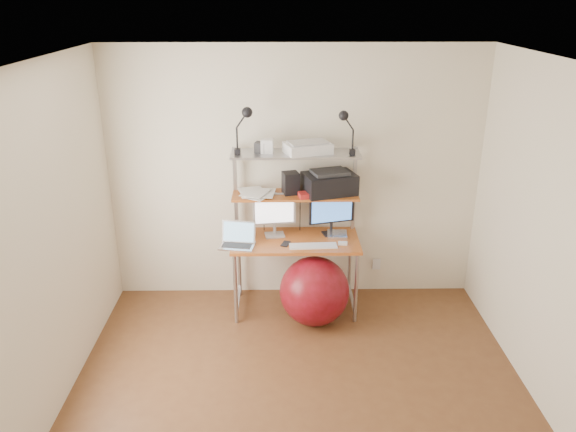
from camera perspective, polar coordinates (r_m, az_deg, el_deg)
name	(u,v)px	position (r m, az deg, el deg)	size (l,w,h in m)	color
room	(302,258)	(3.78, 1.40, -4.26)	(3.60, 3.60, 3.60)	brown
computer_desk	(295,216)	(5.28, 0.75, 0.02)	(1.20, 0.60, 1.57)	#BD6A24
wall_outlet	(376,264)	(5.89, 8.97, -4.85)	(0.08, 0.01, 0.12)	silver
monitor_silver	(274,212)	(5.31, -1.39, 0.44)	(0.41, 0.17, 0.45)	#AFAEB3
monitor_black	(332,212)	(5.36, 4.47, 0.43)	(0.44, 0.17, 0.45)	black
laptop	(238,240)	(5.19, -5.11, -2.49)	(0.35, 0.30, 0.28)	silver
keyboard	(313,246)	(5.16, 2.57, -3.05)	(0.44, 0.13, 0.01)	silver
mouse	(343,243)	(5.22, 5.58, -2.78)	(0.08, 0.05, 0.02)	silver
mac_mini	(337,235)	(5.38, 5.01, -1.91)	(0.19, 0.19, 0.04)	silver
phone	(286,244)	(5.20, -0.25, -2.83)	(0.06, 0.12, 0.01)	black
printer	(329,183)	(5.27, 4.22, 3.39)	(0.54, 0.44, 0.22)	black
nas_cube	(291,183)	(5.25, 0.27, 3.37)	(0.14, 0.14, 0.21)	black
red_box	(308,195)	(5.18, 2.06, 2.15)	(0.17, 0.11, 0.05)	#B01E1C
scanner	(308,147)	(5.13, 2.02, 6.98)	(0.47, 0.38, 0.11)	silver
box_white	(267,146)	(5.13, -2.14, 7.11)	(0.11, 0.09, 0.13)	silver
box_grey	(261,147)	(5.15, -2.80, 6.98)	(0.10, 0.10, 0.10)	#2B2B2E
clip_lamp_left	(245,120)	(5.03, -4.39, 9.69)	(0.17, 0.10, 0.43)	black
clip_lamp_right	(346,123)	(5.03, 5.86, 9.40)	(0.16, 0.09, 0.40)	black
exercise_ball	(314,291)	(5.27, 2.70, -7.62)	(0.65, 0.65, 0.65)	maroon
paper_stack	(256,193)	(5.26, -3.32, 2.36)	(0.38, 0.42, 0.03)	white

